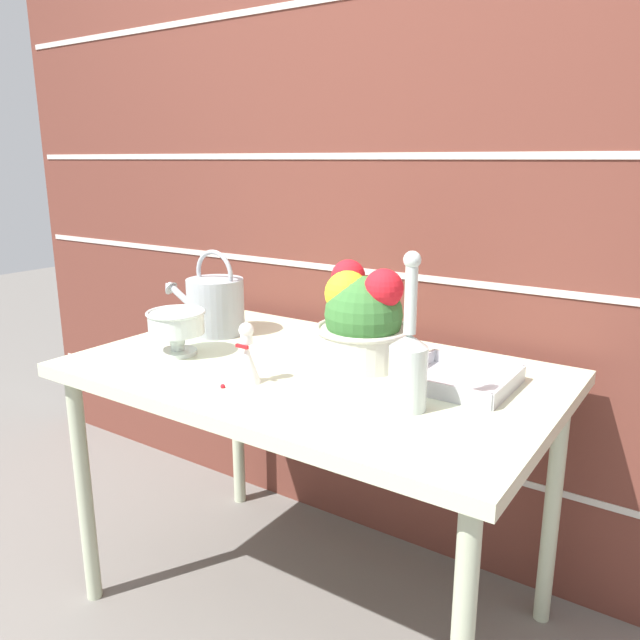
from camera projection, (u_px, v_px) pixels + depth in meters
The scene contains 10 objects.
ground_plane at pixel (313, 607), 1.83m from camera, with size 12.00×12.00×0.00m, color slate.
brick_wall at pixel (400, 216), 1.94m from camera, with size 3.60×0.08×2.20m.
patio_table at pixel (312, 391), 1.66m from camera, with size 1.25×0.78×0.74m.
watering_can at pixel (215, 304), 1.94m from camera, with size 0.32×0.18×0.26m.
crystal_pedestal_bowl at pixel (176, 325), 1.73m from camera, with size 0.16×0.16×0.13m.
flower_planter at pixel (362, 320), 1.65m from camera, with size 0.26×0.26×0.27m.
glass_decanter at pixel (408, 362), 1.34m from camera, with size 0.08×0.08×0.35m.
figurine_vase at pixel (247, 359), 1.51m from camera, with size 0.07×0.07×0.15m.
wire_tray at pixel (460, 381), 1.51m from camera, with size 0.25×0.24×0.04m.
fallen_petal at pixel (223, 386), 1.49m from camera, with size 0.01×0.01×0.01m.
Camera 1 is at (0.89, -1.28, 1.27)m, focal length 35.00 mm.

